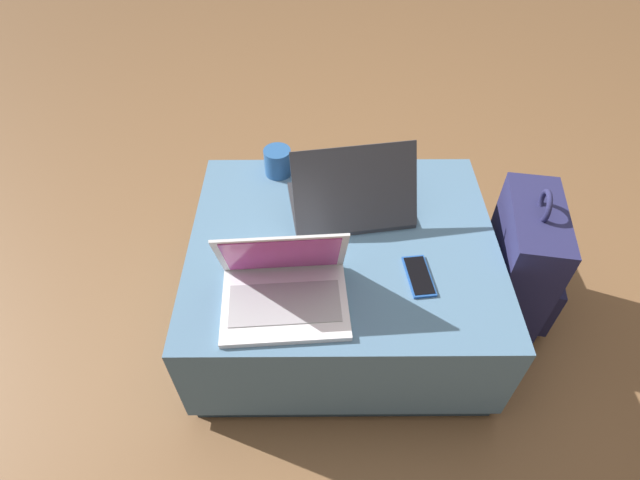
{
  "coord_description": "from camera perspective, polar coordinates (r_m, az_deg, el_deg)",
  "views": [
    {
      "loc": [
        -0.08,
        -1.01,
        1.46
      ],
      "look_at": [
        -0.07,
        -0.07,
        0.46
      ],
      "focal_mm": 28.0,
      "sensor_mm": 36.0,
      "label": 1
    }
  ],
  "objects": [
    {
      "name": "backpack",
      "position": [
        1.76,
        22.04,
        -2.69
      ],
      "size": [
        0.26,
        0.37,
        0.53
      ],
      "rotation": [
        0.0,
        0.0,
        1.4
      ],
      "color": "#23234C",
      "rests_on": "ground_plane"
    },
    {
      "name": "ground_plane",
      "position": [
        1.78,
        2.26,
        -8.45
      ],
      "size": [
        14.0,
        14.0,
        0.0
      ],
      "primitive_type": "plane",
      "color": "brown"
    },
    {
      "name": "ottoman",
      "position": [
        1.63,
        2.46,
        -4.59
      ],
      "size": [
        0.92,
        0.78,
        0.38
      ],
      "color": "#2A3D4E",
      "rests_on": "ground_plane"
    },
    {
      "name": "laptop_far",
      "position": [
        1.54,
        3.59,
        4.66
      ],
      "size": [
        0.4,
        0.31,
        0.24
      ],
      "rotation": [
        0.0,
        0.0,
        3.29
      ],
      "color": "#333338",
      "rests_on": "ottoman"
    },
    {
      "name": "cell_phone",
      "position": [
        1.41,
        11.23,
        -4.07
      ],
      "size": [
        0.08,
        0.15,
        0.01
      ],
      "rotation": [
        0.0,
        0.0,
        0.11
      ],
      "color": "#1E4C9E",
      "rests_on": "ottoman"
    },
    {
      "name": "laptop_near",
      "position": [
        1.31,
        -4.14,
        -5.31
      ],
      "size": [
        0.35,
        0.27,
        0.24
      ],
      "rotation": [
        0.0,
        0.0,
        0.06
      ],
      "color": "silver",
      "rests_on": "ottoman"
    },
    {
      "name": "coffee_mug",
      "position": [
        1.69,
        -4.7,
        8.91
      ],
      "size": [
        0.13,
        0.09,
        0.09
      ],
      "color": "#285693",
      "rests_on": "ottoman"
    }
  ]
}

